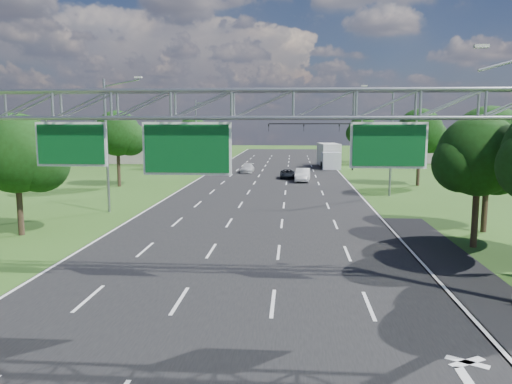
{
  "coord_description": "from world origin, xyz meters",
  "views": [
    {
      "loc": [
        2.5,
        -6.67,
        6.85
      ],
      "look_at": [
        0.88,
        15.19,
        3.77
      ],
      "focal_mm": 35.0,
      "sensor_mm": 36.0,
      "label": 1
    }
  ],
  "objects": [
    {
      "name": "ground",
      "position": [
        0.0,
        30.0,
        0.0
      ],
      "size": [
        220.0,
        220.0,
        0.0
      ],
      "primitive_type": "plane",
      "color": "#294C16",
      "rests_on": "ground"
    },
    {
      "name": "road",
      "position": [
        0.0,
        30.0,
        0.0
      ],
      "size": [
        18.0,
        180.0,
        0.02
      ],
      "primitive_type": "cube",
      "color": "black",
      "rests_on": "ground"
    },
    {
      "name": "road_flare",
      "position": [
        10.2,
        14.0,
        0.0
      ],
      "size": [
        3.0,
        30.0,
        0.02
      ],
      "primitive_type": "cube",
      "color": "black",
      "rests_on": "ground"
    },
    {
      "name": "sign_gantry",
      "position": [
        0.33,
        12.0,
        6.89
      ],
      "size": [
        23.5,
        1.0,
        9.56
      ],
      "color": "gray",
      "rests_on": "ground"
    },
    {
      "name": "traffic_signal",
      "position": [
        7.48,
        65.0,
        5.17
      ],
      "size": [
        12.21,
        0.24,
        7.0
      ],
      "color": "black",
      "rests_on": "ground"
    },
    {
      "name": "streetlight_l_near",
      "position": [
        -11.3,
        30.0,
        5.58
      ],
      "size": [
        2.97,
        0.22,
        10.16
      ],
      "color": "gray",
      "rests_on": "ground"
    },
    {
      "name": "streetlight_l_far",
      "position": [
        -11.3,
        65.0,
        5.58
      ],
      "size": [
        2.97,
        0.22,
        10.16
      ],
      "color": "gray",
      "rests_on": "ground"
    },
    {
      "name": "streetlight_r_mid",
      "position": [
        11.3,
        40.0,
        5.58
      ],
      "size": [
        2.97,
        0.22,
        10.16
      ],
      "color": "gray",
      "rests_on": "ground"
    },
    {
      "name": "tree_verge_la",
      "position": [
        -13.92,
        22.04,
        4.76
      ],
      "size": [
        5.76,
        4.8,
        7.4
      ],
      "color": "#2D2116",
      "rests_on": "ground"
    },
    {
      "name": "tree_verge_lb",
      "position": [
        -15.92,
        45.04,
        5.41
      ],
      "size": [
        5.76,
        4.8,
        8.06
      ],
      "color": "#2D2116",
      "rests_on": "ground"
    },
    {
      "name": "tree_verge_lc",
      "position": [
        -12.92,
        70.04,
        4.98
      ],
      "size": [
        5.76,
        4.8,
        7.62
      ],
      "color": "#2D2116",
      "rests_on": "ground"
    },
    {
      "name": "tree_verge_rd",
      "position": [
        16.08,
        48.04,
        5.63
      ],
      "size": [
        5.76,
        4.8,
        8.28
      ],
      "color": "#2D2116",
      "rests_on": "ground"
    },
    {
      "name": "tree_verge_re",
      "position": [
        14.08,
        78.04,
        5.2
      ],
      "size": [
        5.76,
        4.8,
        7.84
      ],
      "color": "#2D2116",
      "rests_on": "ground"
    },
    {
      "name": "building_left",
      "position": [
        -22.0,
        78.0,
        2.5
      ],
      "size": [
        14.0,
        10.0,
        5.0
      ],
      "primitive_type": "cube",
      "color": "gray",
      "rests_on": "ground"
    },
    {
      "name": "building_right",
      "position": [
        24.0,
        82.0,
        2.0
      ],
      "size": [
        12.0,
        9.0,
        4.0
      ],
      "primitive_type": "cube",
      "color": "gray",
      "rests_on": "ground"
    },
    {
      "name": "car_queue_a",
      "position": [
        -3.68,
        60.77,
        0.58
      ],
      "size": [
        1.71,
        4.05,
        1.16
      ],
      "primitive_type": "imported",
      "rotation": [
        0.0,
        0.0,
        -0.02
      ],
      "color": "silver",
      "rests_on": "ground"
    },
    {
      "name": "car_queue_b",
      "position": [
        1.86,
        54.03,
        0.54
      ],
      "size": [
        1.9,
        3.91,
        1.07
      ],
      "primitive_type": "imported",
      "rotation": [
        0.0,
        0.0,
        0.03
      ],
      "color": "black",
      "rests_on": "ground"
    },
    {
      "name": "car_queue_d",
      "position": [
        3.65,
        51.2,
        0.74
      ],
      "size": [
        1.89,
        4.58,
        1.48
      ],
      "primitive_type": "imported",
      "rotation": [
        0.0,
        0.0,
        -0.07
      ],
      "color": "silver",
      "rests_on": "ground"
    },
    {
      "name": "box_truck",
      "position": [
        8.0,
        70.04,
        1.71
      ],
      "size": [
        3.35,
        9.6,
        3.55
      ],
      "rotation": [
        0.0,
        0.0,
        0.1
      ],
      "color": "silver",
      "rests_on": "ground"
    }
  ]
}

